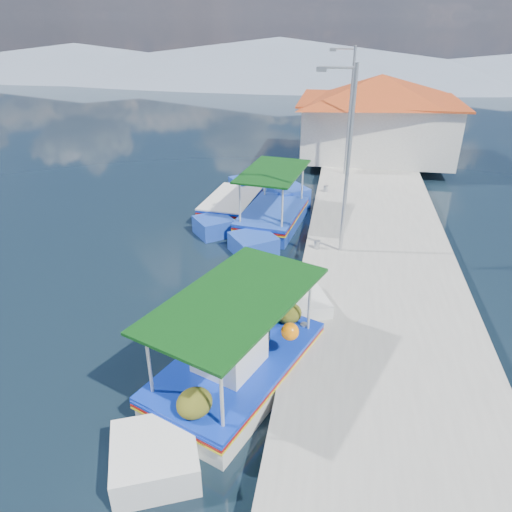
# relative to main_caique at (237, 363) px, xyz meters

# --- Properties ---
(ground) EXTENTS (160.00, 160.00, 0.00)m
(ground) POSITION_rel_main_caique_xyz_m (-2.39, 4.42, -0.50)
(ground) COLOR black
(ground) RESTS_ON ground
(quay) EXTENTS (5.00, 44.00, 0.50)m
(quay) POSITION_rel_main_caique_xyz_m (3.51, 10.42, -0.25)
(quay) COLOR #ABA9A0
(quay) RESTS_ON ground
(bollards) EXTENTS (0.20, 17.20, 0.30)m
(bollards) POSITION_rel_main_caique_xyz_m (1.41, 9.67, 0.15)
(bollards) COLOR #A5A8AD
(bollards) RESTS_ON quay
(main_caique) EXTENTS (4.13, 7.40, 2.61)m
(main_caique) POSITION_rel_main_caique_xyz_m (0.00, 0.00, 0.00)
(main_caique) COLOR white
(main_caique) RESTS_ON ground
(caique_green_canopy) EXTENTS (2.70, 6.98, 2.63)m
(caique_green_canopy) POSITION_rel_main_caique_xyz_m (-0.56, 9.22, -0.11)
(caique_green_canopy) COLOR #1C41AD
(caique_green_canopy) RESTS_ON ground
(caique_blue_hull) EXTENTS (2.27, 6.42, 1.15)m
(caique_blue_hull) POSITION_rel_main_caique_xyz_m (-2.50, 10.34, -0.19)
(caique_blue_hull) COLOR #1C41AD
(caique_blue_hull) RESTS_ON ground
(harbor_building) EXTENTS (10.49, 10.49, 4.40)m
(harbor_building) POSITION_rel_main_caique_xyz_m (3.81, 19.42, 2.27)
(harbor_building) COLOR white
(harbor_building) RESTS_ON quay
(lamp_post_near) EXTENTS (1.21, 0.14, 6.00)m
(lamp_post_near) POSITION_rel_main_caique_xyz_m (2.12, 6.42, 3.35)
(lamp_post_near) COLOR #A5A8AD
(lamp_post_near) RESTS_ON quay
(lamp_post_far) EXTENTS (1.21, 0.14, 6.00)m
(lamp_post_far) POSITION_rel_main_caique_xyz_m (2.12, 15.42, 3.35)
(lamp_post_far) COLOR #A5A8AD
(lamp_post_far) RESTS_ON quay
(mountain_ridge) EXTENTS (171.40, 96.00, 5.50)m
(mountain_ridge) POSITION_rel_main_caique_xyz_m (4.16, 60.42, 1.54)
(mountain_ridge) COLOR slate
(mountain_ridge) RESTS_ON ground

